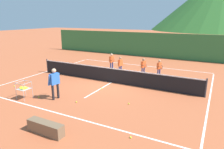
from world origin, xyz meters
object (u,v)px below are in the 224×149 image
at_px(instructor, 55,81).
at_px(courtside_bench, 46,128).
at_px(student_1, 120,64).
at_px(student_2, 143,66).
at_px(ball_cart, 24,88).
at_px(tennis_ball_5, 131,137).
at_px(tennis_ball_1, 20,84).
at_px(student_0, 112,60).
at_px(tennis_net, 112,75).
at_px(student_3, 159,67).
at_px(tennis_ball_4, 39,97).
at_px(tennis_ball_0, 129,104).
at_px(tennis_ball_3, 102,88).
at_px(tennis_ball_2, 14,86).
at_px(tennis_ball_6, 76,102).

relative_size(instructor, courtside_bench, 1.09).
xyz_separation_m(student_1, student_2, (1.70, 0.29, -0.00)).
height_order(ball_cart, tennis_ball_5, ball_cart).
height_order(ball_cart, tennis_ball_1, ball_cart).
bearing_deg(student_0, tennis_net, -62.32).
height_order(instructor, student_1, instructor).
height_order(tennis_net, student_3, student_3).
xyz_separation_m(tennis_ball_4, courtside_bench, (2.91, -2.37, 0.20)).
xyz_separation_m(tennis_net, tennis_ball_0, (2.39, -2.72, -0.47)).
relative_size(tennis_ball_0, tennis_ball_3, 1.00).
bearing_deg(courtside_bench, student_0, 103.42).
distance_m(student_2, tennis_ball_4, 7.47).
height_order(tennis_ball_0, tennis_ball_5, same).
bearing_deg(tennis_ball_4, ball_cart, -141.79).
distance_m(tennis_ball_1, courtside_bench, 6.55).
bearing_deg(tennis_ball_5, tennis_ball_1, 165.40).
height_order(tennis_ball_2, tennis_ball_5, same).
relative_size(tennis_net, courtside_bench, 7.54).
height_order(tennis_net, student_1, student_1).
height_order(student_3, courtside_bench, student_3).
bearing_deg(tennis_ball_3, tennis_ball_4, -129.21).
height_order(student_0, student_2, student_0).
height_order(tennis_ball_5, tennis_ball_6, same).
distance_m(tennis_ball_2, tennis_ball_4, 2.79).
bearing_deg(student_2, tennis_ball_3, -107.80).
bearing_deg(tennis_ball_6, student_2, 77.97).
bearing_deg(student_1, instructor, -98.25).
xyz_separation_m(student_1, tennis_ball_5, (3.99, -7.50, -0.75)).
distance_m(student_1, tennis_ball_5, 8.53).
xyz_separation_m(student_0, tennis_ball_6, (1.48, -6.57, -0.79)).
xyz_separation_m(tennis_ball_2, tennis_ball_4, (2.72, -0.62, 0.00)).
xyz_separation_m(instructor, student_3, (3.67, 6.44, -0.22)).
xyz_separation_m(student_3, tennis_ball_0, (-0.02, -5.33, -0.73)).
bearing_deg(tennis_ball_1, tennis_ball_6, -6.78).
relative_size(student_0, student_3, 1.09).
bearing_deg(tennis_ball_4, student_2, 62.19).
relative_size(tennis_ball_2, tennis_ball_5, 1.00).
bearing_deg(tennis_ball_3, courtside_bench, -82.53).
bearing_deg(instructor, student_3, 60.37).
relative_size(tennis_net, tennis_ball_4, 166.43).
distance_m(tennis_net, student_2, 2.76).
height_order(tennis_ball_0, tennis_ball_4, same).
bearing_deg(tennis_ball_3, instructor, -118.90).
bearing_deg(tennis_ball_3, student_2, 72.20).
bearing_deg(tennis_ball_2, tennis_ball_3, 23.22).
height_order(tennis_ball_0, courtside_bench, courtside_bench).
bearing_deg(ball_cart, student_3, 54.63).
height_order(student_1, tennis_ball_4, student_1).
bearing_deg(tennis_net, tennis_ball_2, -143.99).
distance_m(instructor, tennis_ball_0, 3.93).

